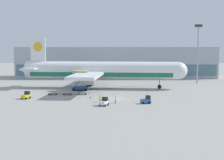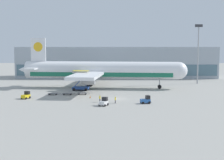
% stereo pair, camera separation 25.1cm
% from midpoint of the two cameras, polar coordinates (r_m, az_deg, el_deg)
% --- Properties ---
extents(ground_plane, '(400.00, 400.00, 0.00)m').
position_cam_midpoint_polar(ground_plane, '(83.81, 1.14, -3.44)').
color(ground_plane, '#9E9B93').
extents(terminal_building, '(90.00, 18.20, 14.00)m').
position_cam_midpoint_polar(terminal_building, '(145.91, 0.87, 3.29)').
color(terminal_building, '#9EA8B2').
rests_on(terminal_building, ground_plane).
extents(light_mast, '(2.80, 0.50, 22.45)m').
position_cam_midpoint_polar(light_mast, '(123.09, 15.54, 5.42)').
color(light_mast, '#9EA0A5').
rests_on(light_mast, ground_plane).
extents(airplane_main, '(58.05, 48.53, 17.00)m').
position_cam_midpoint_polar(airplane_main, '(106.06, -2.36, 1.69)').
color(airplane_main, white).
rests_on(airplane_main, ground_plane).
extents(scissor_lift_loader, '(5.45, 3.78, 6.36)m').
position_cam_midpoint_polar(scissor_lift_loader, '(100.49, -5.66, -0.56)').
color(scissor_lift_loader, '#284C99').
rests_on(scissor_lift_loader, ground_plane).
extents(baggage_tug_foreground, '(2.39, 2.80, 2.00)m').
position_cam_midpoint_polar(baggage_tug_foreground, '(73.71, -1.39, -4.04)').
color(baggage_tug_foreground, silver).
rests_on(baggage_tug_foreground, ground_plane).
extents(baggage_tug_mid, '(2.33, 2.78, 2.00)m').
position_cam_midpoint_polar(baggage_tug_mid, '(86.80, -15.35, -2.74)').
color(baggage_tug_mid, yellow).
rests_on(baggage_tug_mid, ground_plane).
extents(baggage_tug_far, '(2.71, 2.12, 2.00)m').
position_cam_midpoint_polar(baggage_tug_far, '(76.94, 6.32, -3.65)').
color(baggage_tug_far, '#2D66B7').
rests_on(baggage_tug_far, ground_plane).
extents(baggage_dolly_lead, '(3.75, 1.69, 0.48)m').
position_cam_midpoint_polar(baggage_dolly_lead, '(92.14, -10.68, -2.45)').
color(baggage_dolly_lead, '#56565B').
rests_on(baggage_dolly_lead, ground_plane).
extents(baggage_dolly_second, '(3.75, 1.69, 0.48)m').
position_cam_midpoint_polar(baggage_dolly_second, '(91.49, -8.07, -2.47)').
color(baggage_dolly_second, '#56565B').
rests_on(baggage_dolly_second, ground_plane).
extents(baggage_dolly_third, '(3.75, 1.69, 0.48)m').
position_cam_midpoint_polar(baggage_dolly_third, '(91.64, -5.36, -2.42)').
color(baggage_dolly_third, '#56565B').
rests_on(baggage_dolly_third, ground_plane).
extents(ground_crew_near, '(0.36, 0.52, 1.72)m').
position_cam_midpoint_polar(ground_crew_near, '(78.58, -2.14, -3.33)').
color(ground_crew_near, black).
rests_on(ground_crew_near, ground_plane).
extents(ground_crew_far, '(0.28, 0.56, 1.69)m').
position_cam_midpoint_polar(ground_crew_far, '(76.65, 0.69, -3.57)').
color(ground_crew_far, black).
rests_on(ground_crew_far, ground_plane).
extents(traffic_cone_near, '(0.40, 0.40, 0.74)m').
position_cam_midpoint_polar(traffic_cone_near, '(85.24, -3.93, -3.05)').
color(traffic_cone_near, black).
rests_on(traffic_cone_near, ground_plane).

